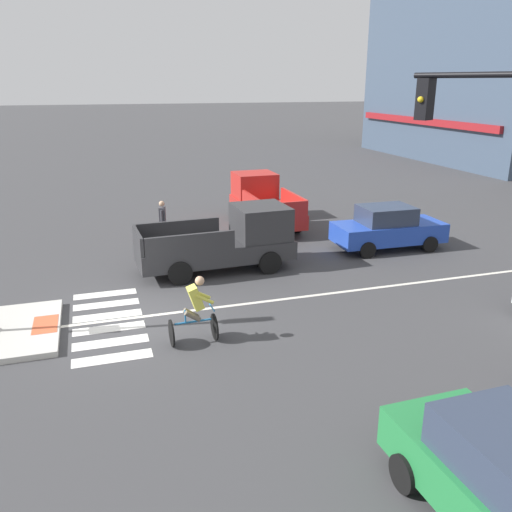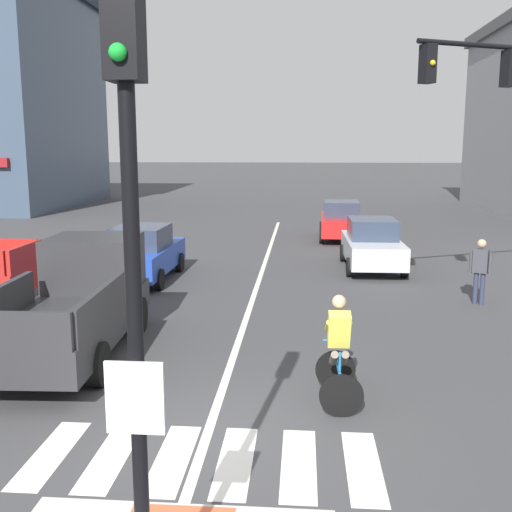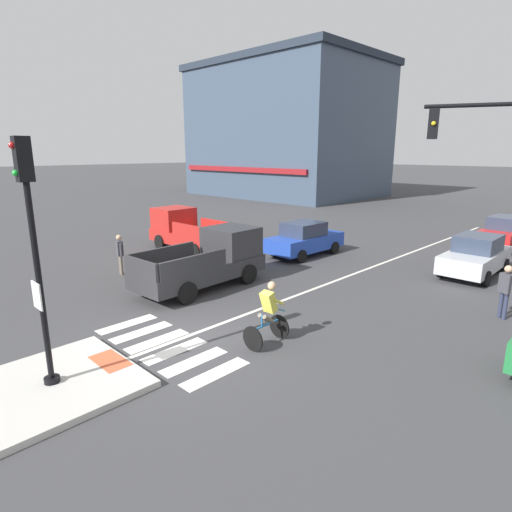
{
  "view_description": "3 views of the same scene",
  "coord_description": "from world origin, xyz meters",
  "px_view_note": "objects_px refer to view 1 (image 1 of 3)",
  "views": [
    {
      "loc": [
        13.28,
        -0.73,
        5.99
      ],
      "look_at": [
        -0.33,
        3.54,
        1.32
      ],
      "focal_mm": 37.29,
      "sensor_mm": 36.0,
      "label": 1
    },
    {
      "loc": [
        1.22,
        -7.63,
        3.94
      ],
      "look_at": [
        0.2,
        5.28,
        1.58
      ],
      "focal_mm": 42.12,
      "sensor_mm": 36.0,
      "label": 2
    },
    {
      "loc": [
        8.76,
        -6.16,
        4.94
      ],
      "look_at": [
        -0.93,
        3.68,
        1.49
      ],
      "focal_mm": 29.49,
      "sensor_mm": 36.0,
      "label": 3
    }
  ],
  "objects_px": {
    "car_blue_westbound_far": "(388,228)",
    "pickup_truck_charcoal_westbound_near": "(229,241)",
    "pedestrian_at_curb_left": "(163,218)",
    "pickup_truck_red_cross_left": "(262,202)",
    "cyclist": "(195,309)"
  },
  "relations": [
    {
      "from": "car_blue_westbound_far",
      "to": "pickup_truck_charcoal_westbound_near",
      "type": "distance_m",
      "value": 6.25
    },
    {
      "from": "car_blue_westbound_far",
      "to": "cyclist",
      "type": "bearing_deg",
      "value": -57.34
    },
    {
      "from": "car_blue_westbound_far",
      "to": "pickup_truck_red_cross_left",
      "type": "xyz_separation_m",
      "value": [
        -5.01,
        -3.31,
        0.17
      ]
    },
    {
      "from": "cyclist",
      "to": "pedestrian_at_curb_left",
      "type": "height_order",
      "value": "cyclist"
    },
    {
      "from": "pickup_truck_red_cross_left",
      "to": "pickup_truck_charcoal_westbound_near",
      "type": "bearing_deg",
      "value": -28.36
    },
    {
      "from": "pedestrian_at_curb_left",
      "to": "pickup_truck_charcoal_westbound_near",
      "type": "bearing_deg",
      "value": 24.45
    },
    {
      "from": "pickup_truck_red_cross_left",
      "to": "pedestrian_at_curb_left",
      "type": "relative_size",
      "value": 3.06
    },
    {
      "from": "car_blue_westbound_far",
      "to": "pedestrian_at_curb_left",
      "type": "bearing_deg",
      "value": -112.59
    },
    {
      "from": "cyclist",
      "to": "car_blue_westbound_far",
      "type": "bearing_deg",
      "value": 122.66
    },
    {
      "from": "car_blue_westbound_far",
      "to": "pedestrian_at_curb_left",
      "type": "distance_m",
      "value": 8.59
    },
    {
      "from": "cyclist",
      "to": "pickup_truck_red_cross_left",
      "type": "bearing_deg",
      "value": 154.03
    },
    {
      "from": "pickup_truck_charcoal_westbound_near",
      "to": "pickup_truck_red_cross_left",
      "type": "bearing_deg",
      "value": 151.64
    },
    {
      "from": "car_blue_westbound_far",
      "to": "pickup_truck_red_cross_left",
      "type": "height_order",
      "value": "pickup_truck_red_cross_left"
    },
    {
      "from": "pickup_truck_charcoal_westbound_near",
      "to": "cyclist",
      "type": "bearing_deg",
      "value": -23.23
    },
    {
      "from": "pickup_truck_red_cross_left",
      "to": "cyclist",
      "type": "xyz_separation_m",
      "value": [
        10.37,
        -5.05,
        -0.11
      ]
    }
  ]
}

